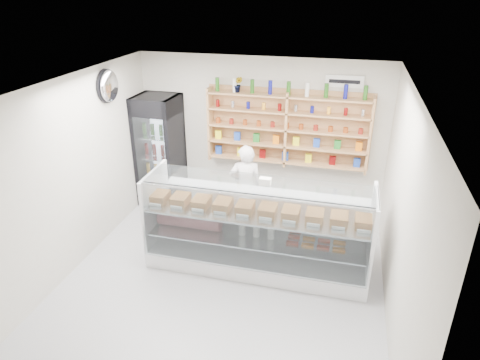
# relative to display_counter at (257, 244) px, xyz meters

# --- Properties ---
(room) EXTENTS (5.00, 5.00, 5.00)m
(room) POSITION_rel_display_counter_xyz_m (-0.39, -0.50, 1.02)
(room) COLOR #ACABB0
(room) RESTS_ON ground
(display_counter) EXTENTS (3.24, 0.97, 1.41)m
(display_counter) POSITION_rel_display_counter_xyz_m (0.00, 0.00, 0.00)
(display_counter) COLOR white
(display_counter) RESTS_ON floor
(shop_worker) EXTENTS (0.63, 0.49, 1.53)m
(shop_worker) POSITION_rel_display_counter_xyz_m (-0.44, 1.07, 0.38)
(shop_worker) COLOR silver
(shop_worker) RESTS_ON floor
(drinks_cooler) EXTENTS (0.79, 0.77, 2.09)m
(drinks_cooler) POSITION_rel_display_counter_xyz_m (-2.24, 1.64, 0.67)
(drinks_cooler) COLOR black
(drinks_cooler) RESTS_ON floor
(wall_shelving) EXTENTS (2.84, 0.28, 1.33)m
(wall_shelving) POSITION_rel_display_counter_xyz_m (0.11, 1.84, 1.21)
(wall_shelving) COLOR tan
(wall_shelving) RESTS_ON back_wall
(potted_plant) EXTENTS (0.16, 0.13, 0.28)m
(potted_plant) POSITION_rel_display_counter_xyz_m (-0.77, 1.84, 1.95)
(potted_plant) COLOR #1E6626
(potted_plant) RESTS_ON wall_shelving
(security_mirror) EXTENTS (0.15, 0.50, 0.50)m
(security_mirror) POSITION_rel_display_counter_xyz_m (-2.56, 0.70, 2.07)
(security_mirror) COLOR silver
(security_mirror) RESTS_ON left_wall
(wall_sign) EXTENTS (0.62, 0.03, 0.20)m
(wall_sign) POSITION_rel_display_counter_xyz_m (1.01, 1.97, 2.07)
(wall_sign) COLOR white
(wall_sign) RESTS_ON back_wall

